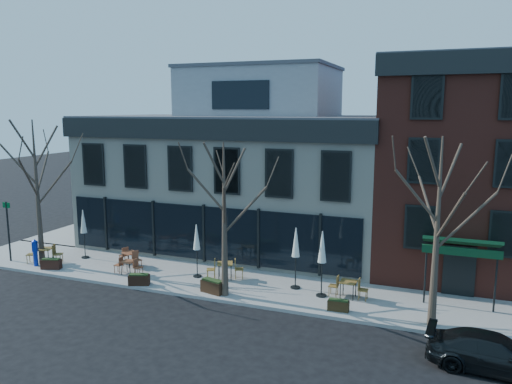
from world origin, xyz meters
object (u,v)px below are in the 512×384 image
(parked_sedan, at_px, (494,353))
(cafe_set_0, at_px, (45,254))
(umbrella_0, at_px, (83,224))
(call_box, at_px, (35,252))

(parked_sedan, height_order, cafe_set_0, parked_sedan)
(cafe_set_0, distance_m, umbrella_0, 2.59)
(cafe_set_0, bearing_deg, parked_sedan, -8.73)
(call_box, bearing_deg, parked_sedan, -7.30)
(umbrella_0, bearing_deg, call_box, -124.70)
(parked_sedan, distance_m, cafe_set_0, 22.66)
(umbrella_0, bearing_deg, parked_sedan, -13.55)
(call_box, xyz_separation_m, umbrella_0, (1.51, 2.18, 1.19))
(call_box, relative_size, cafe_set_0, 0.75)
(call_box, bearing_deg, cafe_set_0, 80.31)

